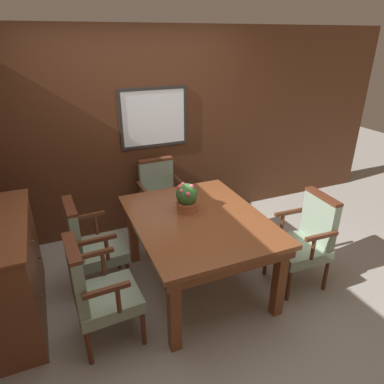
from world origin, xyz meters
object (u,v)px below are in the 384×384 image
object	(u,v)px
chair_head_far	(160,196)
chair_left_far	(90,244)
sideboard_cabinet	(4,274)
dining_table	(198,227)
chair_left_near	(97,290)
potted_plant	(187,197)
chair_right_near	(306,238)

from	to	relation	value
chair_head_far	chair_left_far	world-z (taller)	same
chair_head_far	chair_left_far	size ratio (longest dim) A/B	1.00
chair_left_far	sideboard_cabinet	size ratio (longest dim) A/B	0.74
chair_left_far	sideboard_cabinet	bearing A→B (deg)	98.41
dining_table	sideboard_cabinet	bearing A→B (deg)	172.38
chair_left_far	chair_left_near	bearing A→B (deg)	174.01
potted_plant	sideboard_cabinet	size ratio (longest dim) A/B	0.22
dining_table	chair_left_far	distance (m)	1.05
dining_table	sideboard_cabinet	distance (m)	1.73
chair_left_far	chair_left_near	distance (m)	0.70
dining_table	chair_right_near	bearing A→B (deg)	-20.08
chair_head_far	chair_left_near	size ratio (longest dim) A/B	1.00
dining_table	chair_left_near	distance (m)	1.08
chair_head_far	potted_plant	size ratio (longest dim) A/B	3.29
chair_left_near	potted_plant	bearing A→B (deg)	-65.77
dining_table	chair_right_near	world-z (taller)	chair_right_near
chair_right_near	potted_plant	distance (m)	1.24
chair_left_near	potted_plant	size ratio (longest dim) A/B	3.29
chair_left_far	potted_plant	bearing A→B (deg)	-104.36
chair_left_far	chair_right_near	size ratio (longest dim) A/B	1.00
chair_left_near	sideboard_cabinet	world-z (taller)	sideboard_cabinet
chair_left_near	sideboard_cabinet	size ratio (longest dim) A/B	0.74
chair_left_near	dining_table	bearing A→B (deg)	-74.98
chair_left_far	potted_plant	distance (m)	1.03
chair_left_far	sideboard_cabinet	distance (m)	0.75
potted_plant	sideboard_cabinet	world-z (taller)	potted_plant
chair_right_near	sideboard_cabinet	size ratio (longest dim) A/B	0.74
sideboard_cabinet	chair_head_far	bearing A→B (deg)	27.87
chair_head_far	potted_plant	distance (m)	1.04
chair_left_far	sideboard_cabinet	world-z (taller)	sideboard_cabinet
sideboard_cabinet	chair_right_near	bearing A→B (deg)	-12.37
sideboard_cabinet	potted_plant	bearing A→B (deg)	-2.09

